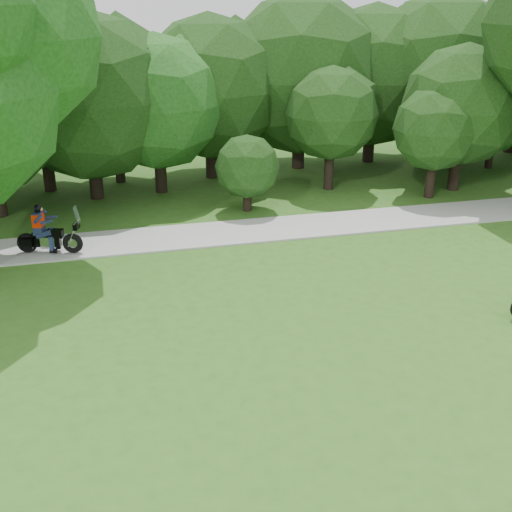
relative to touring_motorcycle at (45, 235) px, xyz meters
name	(u,v)px	position (x,y,z in m)	size (l,w,h in m)	color
ground	(426,344)	(8.44, -7.57, -0.61)	(100.00, 100.00, 0.00)	#335D1A
walkway	(311,226)	(8.44, 0.43, -0.58)	(60.00, 2.20, 0.06)	#A1A19B
tree_line	(286,87)	(9.44, 6.97, 3.07)	(39.43, 11.99, 7.58)	black
touring_motorcycle	(45,235)	(0.00, 0.00, 0.00)	(1.95, 0.96, 1.51)	black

